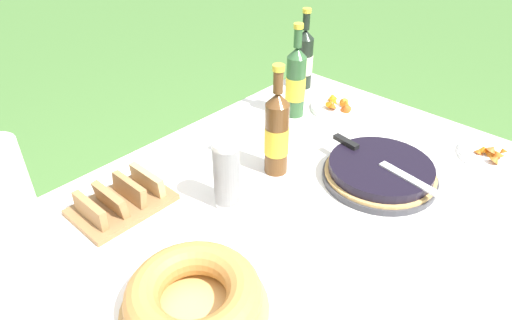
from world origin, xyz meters
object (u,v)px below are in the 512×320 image
object	(u,v)px
bread_board	(121,200)
cider_bottle_amber	(277,133)
bundt_cake	(192,296)
paper_towel_roll	(8,191)
cider_bottle_green	(296,82)
serving_knife	(374,158)
cup_stack	(227,174)
berry_tart	(380,172)
snack_plate_near	(339,107)
snack_plate_right	(493,154)
juice_bottle_red	(304,59)

from	to	relation	value
bread_board	cider_bottle_amber	bearing A→B (deg)	-25.27
bundt_cake	paper_towel_roll	distance (m)	0.53
cider_bottle_green	cider_bottle_amber	bearing A→B (deg)	-150.02
serving_knife	cider_bottle_amber	world-z (taller)	cider_bottle_amber
serving_knife	cup_stack	distance (m)	0.45
berry_tart	serving_knife	distance (m)	0.05
berry_tart	bread_board	bearing A→B (deg)	142.41
cider_bottle_green	cider_bottle_amber	xyz separation A→B (m)	(-0.32, -0.18, 0.00)
berry_tart	cup_stack	distance (m)	0.46
serving_knife	snack_plate_near	world-z (taller)	serving_knife
bundt_cake	bread_board	size ratio (longest dim) A/B	1.23
bundt_cake	snack_plate_near	xyz separation A→B (m)	(0.97, 0.29, -0.03)
snack_plate_right	juice_bottle_red	bearing A→B (deg)	89.37
serving_knife	cider_bottle_amber	size ratio (longest dim) A/B	1.09
bundt_cake	snack_plate_right	size ratio (longest dim) A/B	1.53
berry_tart	bread_board	world-z (taller)	bread_board
snack_plate_near	paper_towel_roll	bearing A→B (deg)	168.95
cider_bottle_amber	snack_plate_near	xyz separation A→B (m)	(0.46, 0.08, -0.12)
paper_towel_roll	bread_board	world-z (taller)	paper_towel_roll
serving_knife	juice_bottle_red	world-z (taller)	juice_bottle_red
juice_bottle_red	bread_board	bearing A→B (deg)	-173.20
berry_tart	cider_bottle_amber	size ratio (longest dim) A/B	0.98
snack_plate_right	snack_plate_near	bearing A→B (deg)	96.14
bundt_cake	paper_towel_roll	size ratio (longest dim) A/B	1.18
snack_plate_near	bread_board	xyz separation A→B (m)	(-0.88, 0.12, 0.01)
serving_knife	bundt_cake	bearing A→B (deg)	-83.12
cup_stack	snack_plate_near	world-z (taller)	cup_stack
bundt_cake	paper_towel_roll	xyz separation A→B (m)	(-0.14, 0.50, 0.09)
serving_knife	cider_bottle_amber	distance (m)	0.30
serving_knife	berry_tart	bearing A→B (deg)	0.00
serving_knife	snack_plate_near	bearing A→B (deg)	146.23
cider_bottle_green	cider_bottle_amber	distance (m)	0.37
juice_bottle_red	snack_plate_near	world-z (taller)	juice_bottle_red
cup_stack	bundt_cake	bearing A→B (deg)	-146.23
bundt_cake	cup_stack	bearing A→B (deg)	33.77
snack_plate_right	paper_towel_roll	size ratio (longest dim) A/B	0.78
bread_board	paper_towel_roll	bearing A→B (deg)	156.01
cider_bottle_amber	bread_board	distance (m)	0.47
serving_knife	bread_board	world-z (taller)	bread_board
bundt_cake	snack_plate_right	xyz separation A→B (m)	(1.03, -0.26, -0.03)
cider_bottle_green	juice_bottle_red	xyz separation A→B (m)	(0.21, 0.13, -0.01)
cup_stack	snack_plate_right	bearing A→B (deg)	-31.95
cup_stack	juice_bottle_red	distance (m)	0.81
cup_stack	bread_board	bearing A→B (deg)	135.86
serving_knife	cider_bottle_amber	bearing A→B (deg)	-133.20
cider_bottle_green	bread_board	bearing A→B (deg)	178.95
serving_knife	bread_board	distance (m)	0.73
berry_tart	serving_knife	xyz separation A→B (m)	(0.00, 0.03, 0.04)
cider_bottle_green	paper_towel_roll	bearing A→B (deg)	173.17
bundt_cake	cider_bottle_green	bearing A→B (deg)	25.13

